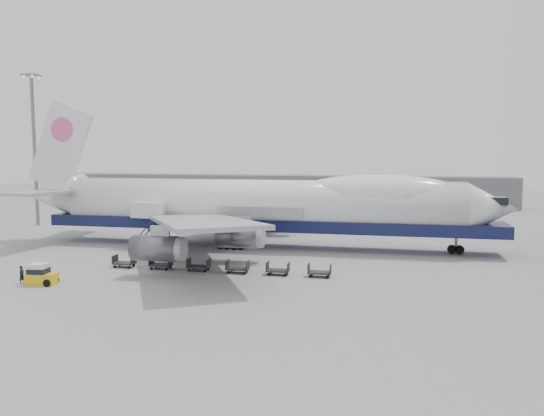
% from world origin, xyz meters
% --- Properties ---
extents(ground, '(260.00, 260.00, 0.00)m').
position_xyz_m(ground, '(0.00, 0.00, 0.00)').
color(ground, gray).
rests_on(ground, ground).
extents(apron_line, '(60.00, 0.15, 0.01)m').
position_xyz_m(apron_line, '(0.00, -6.00, 0.01)').
color(apron_line, gold).
rests_on(apron_line, ground).
extents(hangar, '(110.00, 8.00, 7.00)m').
position_xyz_m(hangar, '(-10.00, 70.00, 3.50)').
color(hangar, slate).
rests_on(hangar, ground).
extents(floodlight_mast, '(2.40, 2.40, 25.43)m').
position_xyz_m(floodlight_mast, '(-42.00, 24.00, 14.27)').
color(floodlight_mast, slate).
rests_on(floodlight_mast, ground).
extents(airliner, '(67.00, 55.30, 19.98)m').
position_xyz_m(airliner, '(0.64, 12.00, 5.62)').
color(airliner, white).
rests_on(airliner, ground).
extents(catering_truck, '(4.89, 3.60, 6.03)m').
position_xyz_m(catering_truck, '(-13.92, 8.52, 3.43)').
color(catering_truck, '#19264C').
rests_on(catering_truck, ground).
extents(baggage_tug, '(2.88, 1.75, 2.00)m').
position_xyz_m(baggage_tug, '(-15.40, -12.24, 0.89)').
color(baggage_tug, gold).
rests_on(baggage_tug, ground).
extents(ground_worker, '(0.46, 0.66, 1.75)m').
position_xyz_m(ground_worker, '(-17.28, -12.42, 0.87)').
color(ground_worker, black).
rests_on(ground_worker, ground).
extents(traffic_cone, '(0.35, 0.35, 0.51)m').
position_xyz_m(traffic_cone, '(-14.83, -11.45, 0.24)').
color(traffic_cone, '#E34F0B').
rests_on(traffic_cone, ground).
extents(dolly_0, '(2.30, 1.35, 1.30)m').
position_xyz_m(dolly_0, '(-11.31, -3.61, 0.53)').
color(dolly_0, '#2D2D30').
rests_on(dolly_0, ground).
extents(dolly_1, '(2.30, 1.35, 1.30)m').
position_xyz_m(dolly_1, '(-7.03, -3.61, 0.53)').
color(dolly_1, '#2D2D30').
rests_on(dolly_1, ground).
extents(dolly_2, '(2.30, 1.35, 1.30)m').
position_xyz_m(dolly_2, '(-2.75, -3.61, 0.53)').
color(dolly_2, '#2D2D30').
rests_on(dolly_2, ground).
extents(dolly_3, '(2.30, 1.35, 1.30)m').
position_xyz_m(dolly_3, '(1.52, -3.61, 0.53)').
color(dolly_3, '#2D2D30').
rests_on(dolly_3, ground).
extents(dolly_4, '(2.30, 1.35, 1.30)m').
position_xyz_m(dolly_4, '(5.80, -3.61, 0.53)').
color(dolly_4, '#2D2D30').
rests_on(dolly_4, ground).
extents(dolly_5, '(2.30, 1.35, 1.30)m').
position_xyz_m(dolly_5, '(10.07, -3.61, 0.53)').
color(dolly_5, '#2D2D30').
rests_on(dolly_5, ground).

